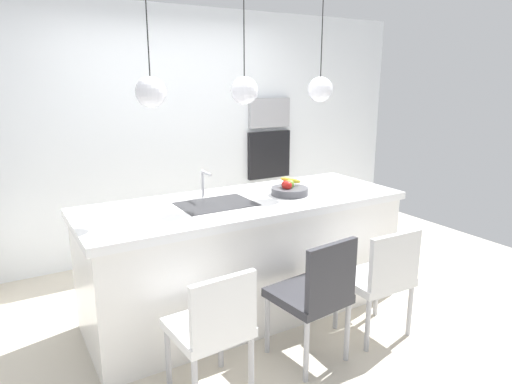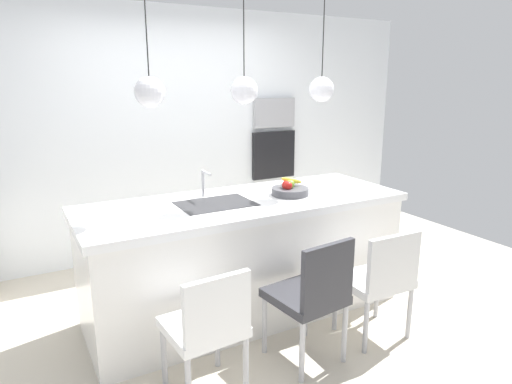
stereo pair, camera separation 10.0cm
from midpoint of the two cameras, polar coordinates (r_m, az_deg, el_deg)
The scene contains 14 objects.
floor at distance 3.90m, azimuth -0.57°, elevation -14.61°, with size 6.60×6.60×0.00m, color beige.
back_wall at distance 4.97m, azimuth -9.75°, elevation 7.29°, with size 6.00×0.10×2.60m, color white.
kitchen_island at distance 3.69m, azimuth -0.59°, elevation -8.09°, with size 2.56×0.93×0.95m.
sink_basin at distance 3.44m, azimuth -4.28°, elevation -1.57°, with size 0.56×0.40×0.02m, color #2D2D30.
faucet at distance 3.59m, azimuth -5.74°, elevation 1.52°, with size 0.02×0.17×0.22m.
fruit_bowl at distance 3.69m, azimuth 5.06°, elevation 0.28°, with size 0.30×0.30×0.15m.
microwave at distance 5.41m, azimuth 2.76°, elevation 9.95°, with size 0.54×0.08×0.34m, color #9E9EA3.
oven at distance 5.47m, azimuth 2.70°, elevation 4.72°, with size 0.56×0.08×0.56m, color black.
chair_near at distance 2.75m, azimuth -5.06°, elevation -16.38°, with size 0.46×0.45×0.83m.
chair_middle at distance 3.07m, azimuth 7.99°, elevation -12.52°, with size 0.48×0.50×0.89m.
chair_far at distance 3.45m, azimuth 16.16°, elevation -10.30°, with size 0.48×0.41×0.84m.
pendant_light_left at distance 3.15m, azimuth -12.34°, elevation 12.24°, with size 0.20×0.20×0.80m.
pendant_light_center at distance 3.42m, azimuth -0.65°, elevation 12.68°, with size 0.20×0.20×0.80m.
pendant_light_right at distance 3.81m, azimuth 9.02°, elevation 12.66°, with size 0.20×0.20×0.80m.
Camera 2 is at (-1.58, -3.04, 1.88)m, focal length 31.76 mm.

